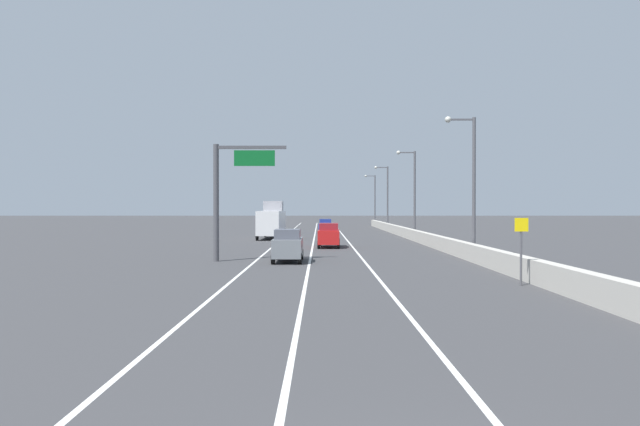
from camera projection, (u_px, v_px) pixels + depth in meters
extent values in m
plane|color=#38383A|center=(329.00, 235.00, 70.01)|extent=(320.00, 320.00, 0.00)
cube|color=silver|center=(280.00, 240.00, 61.00)|extent=(0.16, 130.00, 0.00)
cube|color=silver|center=(312.00, 240.00, 61.00)|extent=(0.16, 130.00, 0.00)
cube|color=silver|center=(345.00, 240.00, 61.01)|extent=(0.16, 130.00, 0.00)
cube|color=#B2ADA3|center=(440.00, 243.00, 46.03)|extent=(0.60, 120.00, 1.10)
cylinder|color=#47474C|center=(215.00, 203.00, 36.57)|extent=(0.36, 0.36, 7.50)
cube|color=#47474C|center=(250.00, 147.00, 36.53)|extent=(4.50, 0.20, 0.20)
cube|color=#0C5923|center=(253.00, 158.00, 36.42)|extent=(2.60, 0.10, 1.00)
cylinder|color=#4C4C51|center=(519.00, 258.00, 25.37)|extent=(0.10, 0.10, 2.40)
cube|color=yellow|center=(520.00, 225.00, 25.31)|extent=(0.60, 0.04, 0.60)
cylinder|color=#4C4C51|center=(472.00, 187.00, 39.43)|extent=(0.24, 0.24, 9.66)
cube|color=#4C4C51|center=(459.00, 120.00, 39.38)|extent=(1.80, 0.12, 0.12)
sphere|color=beige|center=(446.00, 120.00, 39.38)|extent=(0.44, 0.44, 0.44)
cylinder|color=#4C4C51|center=(413.00, 195.00, 63.29)|extent=(0.24, 0.24, 9.66)
cube|color=#4C4C51|center=(405.00, 153.00, 63.24)|extent=(1.80, 0.12, 0.12)
sphere|color=beige|center=(397.00, 153.00, 63.24)|extent=(0.44, 0.44, 0.44)
cylinder|color=#4C4C51|center=(386.00, 198.00, 87.15)|extent=(0.24, 0.24, 9.66)
cube|color=#4C4C51|center=(380.00, 167.00, 87.10)|extent=(1.80, 0.12, 0.12)
sphere|color=beige|center=(374.00, 167.00, 87.10)|extent=(0.44, 0.44, 0.44)
cylinder|color=#4C4C51|center=(373.00, 200.00, 111.01)|extent=(0.24, 0.24, 9.66)
cube|color=#4C4C51|center=(369.00, 176.00, 110.96)|extent=(1.80, 0.12, 0.12)
sphere|color=beige|center=(364.00, 176.00, 110.96)|extent=(0.44, 0.44, 0.44)
cube|color=red|center=(327.00, 237.00, 49.32)|extent=(1.95, 4.39, 1.16)
cube|color=maroon|center=(327.00, 227.00, 48.87)|extent=(1.65, 2.00, 0.60)
cylinder|color=black|center=(319.00, 242.00, 51.06)|extent=(0.24, 0.69, 0.68)
cylinder|color=black|center=(337.00, 242.00, 51.01)|extent=(0.24, 0.69, 0.68)
cylinder|color=black|center=(317.00, 245.00, 47.63)|extent=(0.24, 0.69, 0.68)
cylinder|color=black|center=(337.00, 245.00, 47.58)|extent=(0.24, 0.69, 0.68)
cube|color=#1E389E|center=(324.00, 227.00, 76.87)|extent=(1.89, 4.30, 0.94)
cube|color=navy|center=(324.00, 221.00, 76.44)|extent=(1.60, 1.96, 0.60)
cylinder|color=black|center=(319.00, 230.00, 78.57)|extent=(0.24, 0.69, 0.68)
cylinder|color=black|center=(330.00, 230.00, 78.52)|extent=(0.24, 0.69, 0.68)
cylinder|color=black|center=(318.00, 231.00, 75.24)|extent=(0.24, 0.69, 0.68)
cylinder|color=black|center=(330.00, 231.00, 75.18)|extent=(0.24, 0.69, 0.68)
cube|color=slate|center=(286.00, 247.00, 36.32)|extent=(1.79, 4.13, 1.14)
cube|color=#4D505A|center=(286.00, 234.00, 35.90)|extent=(1.58, 1.86, 0.60)
cylinder|color=black|center=(276.00, 254.00, 37.94)|extent=(0.22, 0.68, 0.68)
cylinder|color=black|center=(300.00, 254.00, 37.94)|extent=(0.22, 0.68, 0.68)
cylinder|color=black|center=(272.00, 259.00, 34.71)|extent=(0.22, 0.68, 0.68)
cylinder|color=black|center=(298.00, 259.00, 34.71)|extent=(0.22, 0.68, 0.68)
cube|color=silver|center=(270.00, 223.00, 62.75)|extent=(2.60, 8.56, 2.55)
cube|color=gray|center=(272.00, 206.00, 64.60)|extent=(2.15, 1.92, 1.10)
cylinder|color=black|center=(264.00, 233.00, 66.34)|extent=(0.24, 1.00, 1.00)
cylinder|color=black|center=(283.00, 233.00, 66.29)|extent=(0.24, 1.00, 1.00)
cylinder|color=black|center=(256.00, 236.00, 59.23)|extent=(0.24, 1.00, 1.00)
cylinder|color=black|center=(277.00, 236.00, 59.18)|extent=(0.24, 1.00, 1.00)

